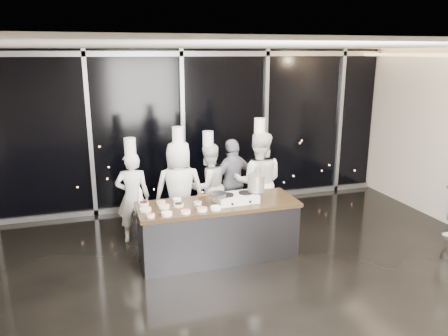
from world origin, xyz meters
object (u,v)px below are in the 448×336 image
Objects in this scene: frying_pan at (217,194)px; chef_right at (258,182)px; demo_counter at (218,230)px; chef_far_left at (133,196)px; chef_left at (179,190)px; stock_pot at (256,183)px; chef_center at (208,186)px; guest at (233,182)px; stove at (236,198)px.

frying_pan is 0.23× the size of chef_right.
chef_far_left is at bearing 139.39° from demo_counter.
demo_counter is 1.06m from chef_left.
frying_pan is at bearing -176.07° from stock_pot.
chef_right reaches higher than frying_pan.
chef_far_left is 1.00× the size of chef_center.
chef_right is at bearing 104.92° from guest.
stock_pot is at bearing 158.48° from chef_far_left.
frying_pan is at bearing -177.98° from stove.
chef_center reaches higher than demo_counter.
chef_right is at bearing 65.87° from stock_pot.
chef_center is at bearing 90.99° from stove.
frying_pan is at bearing 43.34° from guest.
chef_far_left is at bearing 16.10° from chef_right.
chef_far_left is at bearing -5.15° from chef_left.
stock_pot is (0.61, -0.03, 0.72)m from demo_counter.
chef_far_left is at bearing 149.72° from stock_pot.
chef_far_left is at bearing 140.53° from stove.
demo_counter is 1.28m from chef_center.
chef_center is 0.49m from guest.
chef_far_left reaches higher than guest.
demo_counter is at bearing 43.18° from guest.
guest is at bearing 62.48° from demo_counter.
chef_center reaches higher than frying_pan.
demo_counter is at bearing 64.55° from chef_center.
chef_left is (-0.42, 0.88, 0.42)m from demo_counter.
frying_pan is 1.80× the size of stock_pot.
frying_pan is at bearing 145.34° from chef_far_left.
stove is at bearing -8.78° from demo_counter.
demo_counter is 5.32× the size of frying_pan.
stock_pot is 0.13× the size of chef_left.
stove is (0.28, -0.04, 0.51)m from demo_counter.
stock_pot is 0.95m from chef_right.
chef_center reaches higher than guest.
chef_center reaches higher than chef_far_left.
stock_pot is (0.64, 0.04, 0.11)m from frying_pan.
stove is 0.33m from frying_pan.
chef_center is at bearing 109.01° from stock_pot.
chef_far_left reaches higher than stock_pot.
chef_center is (-0.43, 1.25, -0.37)m from stock_pot.
demo_counter is 1.37× the size of chef_center.
stove is 0.34× the size of chef_left.
stock_pot is at bearing 68.20° from guest.
chef_far_left is 0.87× the size of chef_right.
demo_counter is at bearing 121.27° from chef_left.
chef_right is at bearing 39.42° from demo_counter.
guest is at bearing 70.12° from stove.
stove is 0.39m from stock_pot.
chef_right is (1.41, -0.07, 0.04)m from chef_left.
stove is 1.38m from guest.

